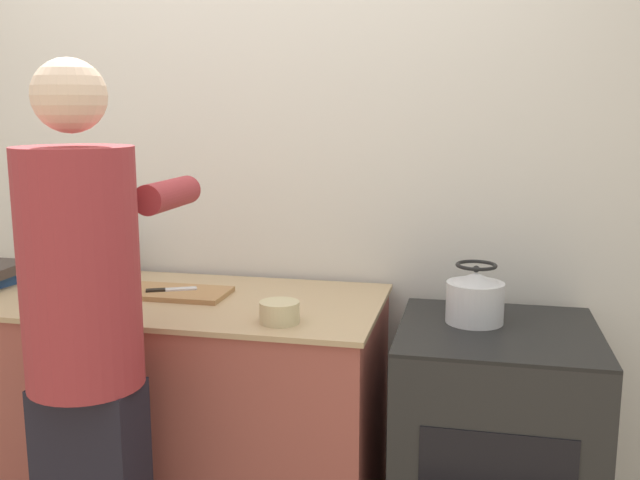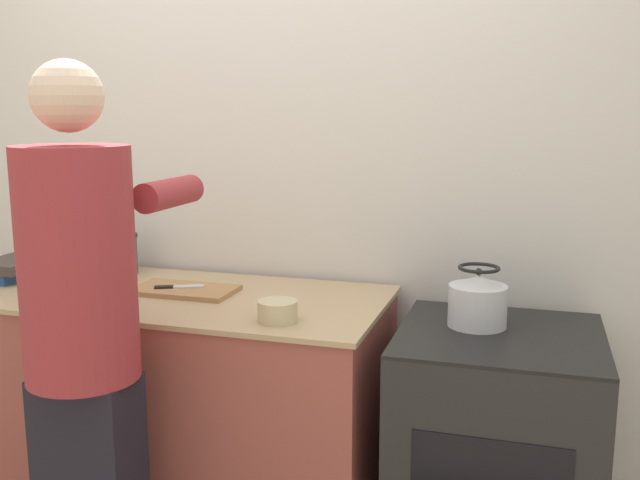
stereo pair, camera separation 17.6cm
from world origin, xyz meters
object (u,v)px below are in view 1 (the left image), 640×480
(oven, at_px, (493,455))
(bowl_prep, at_px, (279,312))
(kettle, at_px, (475,298))
(person, at_px, (87,341))
(knife, at_px, (170,290))
(cutting_board, at_px, (176,293))
(canister_jar, at_px, (104,257))

(oven, height_order, bowl_prep, bowl_prep)
(oven, xyz_separation_m, kettle, (-0.08, 0.06, 0.53))
(person, xyz_separation_m, knife, (-0.01, 0.59, 0.00))
(knife, bearing_deg, cutting_board, -15.64)
(cutting_board, height_order, bowl_prep, bowl_prep)
(cutting_board, xyz_separation_m, knife, (-0.02, -0.00, 0.01))
(person, height_order, knife, person)
(person, bearing_deg, knife, 90.95)
(oven, relative_size, person, 0.51)
(oven, bearing_deg, canister_jar, 170.54)
(cutting_board, relative_size, canister_jar, 2.28)
(person, bearing_deg, kettle, 28.85)
(kettle, bearing_deg, knife, -179.81)
(bowl_prep, bearing_deg, cutting_board, 151.94)
(person, height_order, kettle, person)
(person, xyz_separation_m, kettle, (1.07, 0.59, 0.03))
(person, distance_m, canister_jar, 0.88)
(knife, distance_m, canister_jar, 0.43)
(oven, distance_m, canister_jar, 1.65)
(kettle, relative_size, canister_jar, 1.22)
(oven, distance_m, bowl_prep, 0.87)
(knife, relative_size, kettle, 0.89)
(person, distance_m, knife, 0.59)
(oven, xyz_separation_m, person, (-1.15, -0.54, 0.49))
(oven, distance_m, person, 1.36)
(person, xyz_separation_m, canister_jar, (-0.38, 0.79, 0.06))
(oven, relative_size, bowl_prep, 6.91)
(cutting_board, relative_size, knife, 2.12)
(bowl_prep, bearing_deg, canister_jar, 152.51)
(bowl_prep, xyz_separation_m, canister_jar, (-0.85, 0.44, 0.05))
(oven, relative_size, kettle, 4.40)
(knife, xyz_separation_m, kettle, (1.08, 0.00, 0.03))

